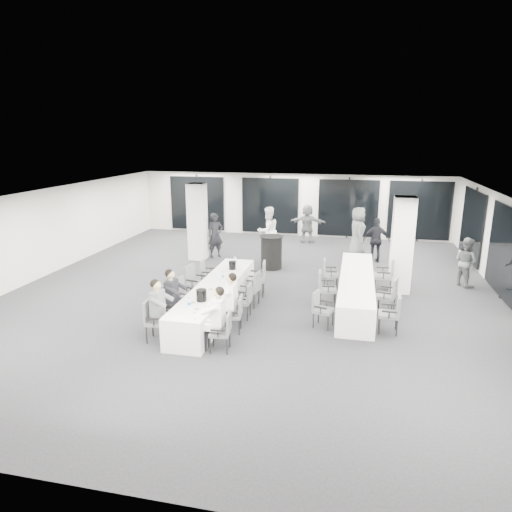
% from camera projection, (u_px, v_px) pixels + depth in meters
% --- Properties ---
extents(room, '(14.04, 16.04, 2.84)m').
position_uv_depth(room, '(289.00, 239.00, 13.94)').
color(room, black).
rests_on(room, ground).
extents(column_left, '(0.60, 0.60, 2.80)m').
position_uv_depth(column_left, '(197.00, 222.00, 16.68)').
color(column_left, silver).
rests_on(column_left, floor).
extents(column_right, '(0.60, 0.60, 2.80)m').
position_uv_depth(column_right, '(402.00, 245.00, 13.14)').
color(column_right, silver).
rests_on(column_right, floor).
extents(banquet_table_main, '(0.90, 5.00, 0.75)m').
position_uv_depth(banquet_table_main, '(216.00, 298.00, 11.84)').
color(banquet_table_main, white).
rests_on(banquet_table_main, floor).
extents(banquet_table_side, '(0.90, 5.00, 0.75)m').
position_uv_depth(banquet_table_side, '(356.00, 289.00, 12.55)').
color(banquet_table_side, white).
rests_on(banquet_table_side, floor).
extents(cocktail_table, '(0.82, 0.82, 1.14)m').
position_uv_depth(cocktail_table, '(271.00, 252.00, 15.66)').
color(cocktail_table, black).
rests_on(cocktail_table, floor).
extents(chair_main_left_near, '(0.52, 0.57, 0.95)m').
position_uv_depth(chair_main_left_near, '(154.00, 318.00, 10.15)').
color(chair_main_left_near, '#56585E').
rests_on(chair_main_left_near, floor).
extents(chair_main_left_second, '(0.56, 0.60, 0.99)m').
position_uv_depth(chair_main_left_second, '(168.00, 304.00, 10.91)').
color(chair_main_left_second, '#56585E').
rests_on(chair_main_left_second, floor).
extents(chair_main_left_mid, '(0.56, 0.58, 0.91)m').
position_uv_depth(chair_main_left_mid, '(183.00, 293.00, 11.80)').
color(chair_main_left_mid, '#56585E').
rests_on(chair_main_left_mid, floor).
extents(chair_main_left_fourth, '(0.59, 0.63, 1.00)m').
position_uv_depth(chair_main_left_fourth, '(194.00, 281.00, 12.63)').
color(chair_main_left_fourth, '#56585E').
rests_on(chair_main_left_fourth, floor).
extents(chair_main_left_far, '(0.47, 0.52, 0.87)m').
position_uv_depth(chair_main_left_far, '(207.00, 272.00, 13.62)').
color(chair_main_left_far, '#56585E').
rests_on(chair_main_left_far, floor).
extents(chair_main_right_near, '(0.48, 0.52, 0.86)m').
position_uv_depth(chair_main_right_near, '(223.00, 329.00, 9.66)').
color(chair_main_right_near, '#56585E').
rests_on(chair_main_right_near, floor).
extents(chair_main_right_second, '(0.49, 0.53, 0.86)m').
position_uv_depth(chair_main_right_second, '(235.00, 312.00, 10.60)').
color(chair_main_right_second, '#56585E').
rests_on(chair_main_right_second, floor).
extents(chair_main_right_mid, '(0.47, 0.52, 0.90)m').
position_uv_depth(chair_main_right_mid, '(244.00, 299.00, 11.41)').
color(chair_main_right_mid, '#56585E').
rests_on(chair_main_right_mid, floor).
extents(chair_main_right_fourth, '(0.52, 0.57, 0.94)m').
position_uv_depth(chair_main_right_fourth, '(252.00, 287.00, 12.22)').
color(chair_main_right_fourth, '#56585E').
rests_on(chair_main_right_fourth, floor).
extents(chair_main_right_far, '(0.57, 0.61, 1.00)m').
position_uv_depth(chair_main_right_far, '(259.00, 276.00, 13.01)').
color(chair_main_right_far, '#56585E').
rests_on(chair_main_right_far, floor).
extents(chair_side_left_near, '(0.53, 0.56, 0.87)m').
position_uv_depth(chair_side_left_near, '(321.00, 307.00, 10.91)').
color(chair_side_left_near, '#56585E').
rests_on(chair_side_left_near, floor).
extents(chair_side_left_mid, '(0.53, 0.57, 0.95)m').
position_uv_depth(chair_side_left_mid, '(325.00, 286.00, 12.27)').
color(chair_side_left_mid, '#56585E').
rests_on(chair_side_left_mid, floor).
extents(chair_side_left_far, '(0.48, 0.52, 0.88)m').
position_uv_depth(chair_side_left_far, '(329.00, 272.00, 13.69)').
color(chair_side_left_far, '#56585E').
rests_on(chair_side_left_far, floor).
extents(chair_side_right_near, '(0.48, 0.53, 0.92)m').
position_uv_depth(chair_side_right_near, '(392.00, 311.00, 10.55)').
color(chair_side_right_near, '#56585E').
rests_on(chair_side_right_near, floor).
extents(chair_side_right_mid, '(0.58, 0.61, 0.95)m').
position_uv_depth(chair_side_right_mid, '(389.00, 293.00, 11.70)').
color(chair_side_right_mid, '#56585E').
rests_on(chair_side_right_mid, floor).
extents(chair_side_right_far, '(0.53, 0.59, 1.04)m').
position_uv_depth(chair_side_right_far, '(386.00, 273.00, 13.24)').
color(chair_side_right_far, '#56585E').
rests_on(chair_side_right_far, floor).
extents(seated_guest_a, '(0.50, 0.38, 1.44)m').
position_uv_depth(seated_guest_a, '(160.00, 307.00, 10.05)').
color(seated_guest_a, '#595D61').
rests_on(seated_guest_a, floor).
extents(seated_guest_b, '(0.50, 0.38, 1.44)m').
position_uv_depth(seated_guest_b, '(174.00, 295.00, 10.80)').
color(seated_guest_b, black).
rests_on(seated_guest_b, floor).
extents(seated_guest_c, '(0.50, 0.38, 1.44)m').
position_uv_depth(seated_guest_c, '(216.00, 315.00, 9.60)').
color(seated_guest_c, white).
rests_on(seated_guest_c, floor).
extents(seated_guest_d, '(0.50, 0.38, 1.44)m').
position_uv_depth(seated_guest_d, '(228.00, 299.00, 10.53)').
color(seated_guest_d, white).
rests_on(seated_guest_d, floor).
extents(standing_guest_a, '(0.89, 0.88, 1.90)m').
position_uv_depth(standing_guest_a, '(215.00, 232.00, 17.01)').
color(standing_guest_a, black).
rests_on(standing_guest_a, floor).
extents(standing_guest_b, '(1.15, 1.15, 2.10)m').
position_uv_depth(standing_guest_b, '(268.00, 228.00, 17.37)').
color(standing_guest_b, white).
rests_on(standing_guest_b, floor).
extents(standing_guest_d, '(1.17, 0.78, 1.84)m').
position_uv_depth(standing_guest_d, '(376.00, 237.00, 16.35)').
color(standing_guest_d, black).
rests_on(standing_guest_d, floor).
extents(standing_guest_e, '(0.78, 1.12, 2.14)m').
position_uv_depth(standing_guest_e, '(358.00, 229.00, 17.07)').
color(standing_guest_e, '#595D61').
rests_on(standing_guest_e, floor).
extents(standing_guest_f, '(1.75, 0.77, 1.86)m').
position_uv_depth(standing_guest_f, '(307.00, 221.00, 19.39)').
color(standing_guest_f, '#595D61').
rests_on(standing_guest_f, floor).
extents(standing_guest_g, '(0.88, 0.77, 2.06)m').
position_uv_depth(standing_guest_g, '(202.00, 221.00, 18.86)').
color(standing_guest_g, black).
rests_on(standing_guest_g, floor).
extents(standing_guest_h, '(0.88, 0.96, 1.70)m').
position_uv_depth(standing_guest_h, '(466.00, 258.00, 13.81)').
color(standing_guest_h, '#595D61').
rests_on(standing_guest_h, floor).
extents(ice_bucket_near, '(0.24, 0.24, 0.28)m').
position_uv_depth(ice_bucket_near, '(201.00, 295.00, 10.54)').
color(ice_bucket_near, black).
rests_on(ice_bucket_near, banquet_table_main).
extents(ice_bucket_far, '(0.21, 0.21, 0.23)m').
position_uv_depth(ice_bucket_far, '(232.00, 265.00, 13.04)').
color(ice_bucket_far, black).
rests_on(ice_bucket_far, banquet_table_main).
extents(water_bottle_a, '(0.07, 0.07, 0.22)m').
position_uv_depth(water_bottle_a, '(189.00, 302.00, 10.16)').
color(water_bottle_a, silver).
rests_on(water_bottle_a, banquet_table_main).
extents(water_bottle_b, '(0.07, 0.07, 0.21)m').
position_uv_depth(water_bottle_b, '(223.00, 275.00, 12.14)').
color(water_bottle_b, silver).
rests_on(water_bottle_b, banquet_table_main).
extents(water_bottle_c, '(0.07, 0.07, 0.23)m').
position_uv_depth(water_bottle_c, '(235.00, 261.00, 13.50)').
color(water_bottle_c, silver).
rests_on(water_bottle_c, banquet_table_main).
extents(plate_a, '(0.21, 0.21, 0.03)m').
position_uv_depth(plate_a, '(192.00, 303.00, 10.43)').
color(plate_a, white).
rests_on(plate_a, banquet_table_main).
extents(plate_b, '(0.21, 0.21, 0.03)m').
position_uv_depth(plate_b, '(197.00, 309.00, 10.02)').
color(plate_b, white).
rests_on(plate_b, banquet_table_main).
extents(plate_c, '(0.18, 0.18, 0.03)m').
position_uv_depth(plate_c, '(211.00, 290.00, 11.31)').
color(plate_c, white).
rests_on(plate_c, banquet_table_main).
extents(wine_glass, '(0.08, 0.08, 0.21)m').
position_uv_depth(wine_glass, '(194.00, 312.00, 9.48)').
color(wine_glass, silver).
rests_on(wine_glass, banquet_table_main).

